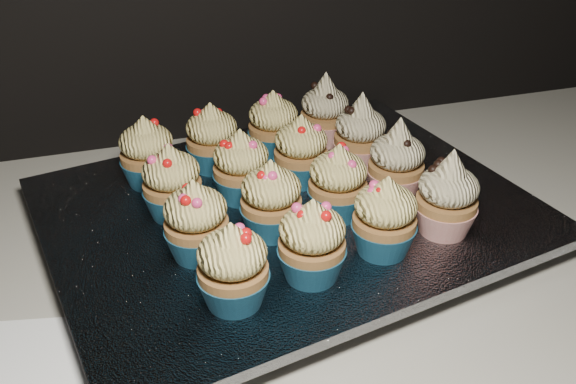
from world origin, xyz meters
name	(u,v)px	position (x,y,z in m)	size (l,w,h in m)	color
worktop	(220,277)	(0.00, 1.70, 0.88)	(2.44, 0.64, 0.04)	beige
napkin	(12,379)	(-0.20, 1.59, 0.90)	(0.14, 0.14, 0.00)	white
baking_tray	(288,222)	(0.09, 1.74, 0.91)	(0.47, 0.36, 0.02)	black
foil_lining	(288,209)	(0.09, 1.74, 0.93)	(0.51, 0.39, 0.01)	silver
cupcake_0	(233,268)	(-0.01, 1.60, 0.97)	(0.06, 0.06, 0.08)	#185375
cupcake_1	(312,243)	(0.07, 1.61, 0.97)	(0.06, 0.06, 0.08)	#185375
cupcake_2	(385,219)	(0.15, 1.63, 0.97)	(0.06, 0.06, 0.08)	#185375
cupcake_3	(447,198)	(0.22, 1.64, 0.97)	(0.06, 0.06, 0.10)	#A72217
cupcake_4	(196,222)	(-0.02, 1.67, 0.97)	(0.06, 0.06, 0.08)	#185375
cupcake_5	(271,201)	(0.05, 1.69, 0.97)	(0.06, 0.06, 0.08)	#185375
cupcake_6	(338,184)	(0.13, 1.70, 0.97)	(0.06, 0.06, 0.08)	#185375
cupcake_7	(396,163)	(0.21, 1.72, 0.97)	(0.06, 0.06, 0.10)	#A72217
cupcake_8	(172,184)	(-0.04, 1.75, 0.97)	(0.06, 0.06, 0.08)	#185375
cupcake_9	(241,168)	(0.04, 1.76, 0.97)	(0.06, 0.06, 0.08)	#185375
cupcake_10	(301,152)	(0.11, 1.78, 0.97)	(0.06, 0.06, 0.08)	#185375
cupcake_11	(360,135)	(0.19, 1.80, 0.97)	(0.06, 0.06, 0.10)	#A72217
cupcake_12	(147,153)	(-0.05, 1.83, 0.97)	(0.06, 0.06, 0.08)	#185375
cupcake_13	(212,139)	(0.02, 1.84, 0.97)	(0.06, 0.06, 0.08)	#185375
cupcake_14	(273,126)	(0.10, 1.86, 0.97)	(0.06, 0.06, 0.08)	#185375
cupcake_15	(325,113)	(0.18, 1.87, 0.97)	(0.06, 0.06, 0.10)	#A72217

